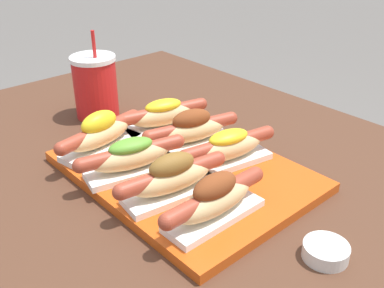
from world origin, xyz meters
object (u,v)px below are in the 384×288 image
Objects in this scene: hot_dog_1 at (131,157)px; drink_cup at (95,87)px; serving_tray at (184,171)px; hot_dog_0 at (100,134)px; hot_dog_4 at (164,115)px; hot_dog_2 at (172,177)px; hot_dog_6 at (228,148)px; hot_dog_5 at (192,130)px; sauce_bowl at (326,251)px; hot_dog_3 at (214,200)px.

drink_cup is (-0.29, 0.11, 0.02)m from hot_dog_1.
hot_dog_0 reaches higher than serving_tray.
hot_dog_4 is at bearing 13.85° from drink_cup.
drink_cup reaches higher than hot_dog_2.
hot_dog_0 is 0.11m from hot_dog_1.
hot_dog_6 is at bearing 95.04° from hot_dog_2.
serving_tray is at bearing -51.68° from hot_dog_5.
hot_dog_5 is at bearing 92.61° from hot_dog_1.
hot_dog_4 is 0.45m from sauce_bowl.
hot_dog_1 is at bearing -175.24° from hot_dog_3.
serving_tray is 2.17× the size of drink_cup.
hot_dog_3 reaches higher than sauce_bowl.
hot_dog_1 is 0.99× the size of hot_dog_2.
hot_dog_4 and hot_dog_6 have the same top height.
hot_dog_4 is at bearing 154.33° from serving_tray.
hot_dog_1 is 3.12× the size of sauce_bowl.
hot_dog_5 is 3.11× the size of sauce_bowl.
hot_dog_0 is at bearing -179.18° from hot_dog_2.
drink_cup is at bearing 166.22° from hot_dog_2.
hot_dog_5 is at bearing -178.28° from hot_dog_6.
hot_dog_6 is at bearing 165.95° from sauce_bowl.
hot_dog_3 is 1.02× the size of drink_cup.
hot_dog_3 and hot_dog_5 have the same top height.
serving_tray is at bearing 26.55° from hot_dog_0.
serving_tray is 0.17m from hot_dog_4.
hot_dog_5 is 0.99× the size of drink_cup.
hot_dog_1 is at bearing -56.50° from hot_dog_4.
hot_dog_0 is 0.15m from hot_dog_4.
hot_dog_4 is 0.20m from drink_cup.
sauce_bowl is 0.32× the size of drink_cup.
serving_tray is 0.30m from sauce_bowl.
hot_dog_2 and hot_dog_3 have the same top height.
hot_dog_3 is (0.19, 0.02, 0.00)m from hot_dog_1.
hot_dog_4 is at bearing 144.58° from hot_dog_2.
hot_dog_1 is 0.18m from hot_dog_6.
hot_dog_1 is at bearing -2.60° from hot_dog_0.
hot_dog_2 is at bearing 0.82° from hot_dog_0.
hot_dog_4 is 1.00× the size of hot_dog_5.
drink_cup is (-0.19, -0.05, 0.02)m from hot_dog_4.
hot_dog_3 is 0.24m from hot_dog_5.
hot_dog_0 is at bearing -28.73° from drink_cup.
serving_tray is at bearing -3.80° from drink_cup.
sauce_bowl is (0.34, 0.09, -0.04)m from hot_dog_1.
hot_dog_4 is (0.01, 0.15, -0.00)m from hot_dog_0.
hot_dog_5 is at bearing 128.00° from hot_dog_2.
drink_cup is at bearing -166.15° from hot_dog_4.
sauce_bowl is at bearing -8.41° from hot_dog_4.
drink_cup reaches higher than hot_dog_6.
hot_dog_1 is 0.10m from hot_dog_2.
hot_dog_5 is 0.99× the size of hot_dog_6.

